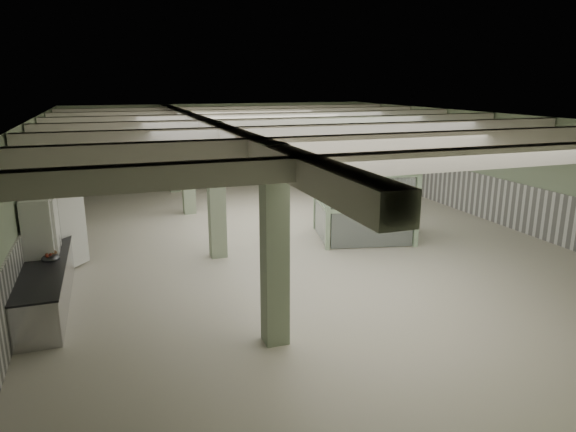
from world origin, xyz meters
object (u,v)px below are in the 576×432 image
object	(u,v)px
prep_counter	(48,279)
guard_booth	(364,186)
filing_cabinet	(402,209)
walkin_cooler	(46,237)

from	to	relation	value
prep_counter	guard_booth	xyz separation A→B (m)	(8.54, 1.86, 1.12)
prep_counter	filing_cabinet	size ratio (longest dim) A/B	3.48
walkin_cooler	guard_booth	xyz separation A→B (m)	(8.62, 0.73, 0.49)
walkin_cooler	filing_cabinet	xyz separation A→B (m)	(10.15, 1.02, -0.39)
walkin_cooler	filing_cabinet	size ratio (longest dim) A/B	1.70
prep_counter	guard_booth	world-z (taller)	guard_booth
prep_counter	walkin_cooler	size ratio (longest dim) A/B	2.05
guard_booth	filing_cabinet	bearing A→B (deg)	23.84
prep_counter	walkin_cooler	distance (m)	1.29
guard_booth	walkin_cooler	bearing A→B (deg)	-162.01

